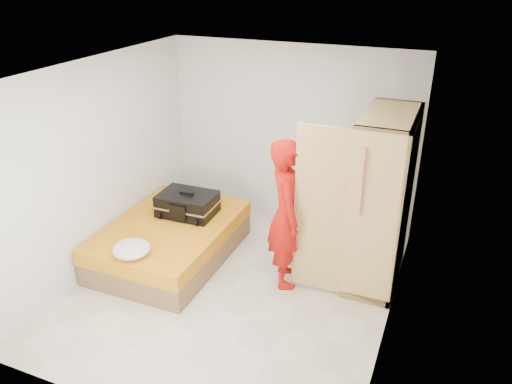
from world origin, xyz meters
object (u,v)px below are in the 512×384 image
at_px(person, 287,214).
at_px(round_cushion, 132,249).
at_px(bed, 171,241).
at_px(wardrobe, 376,205).
at_px(suitcase, 187,204).

bearing_deg(person, round_cushion, 95.52).
bearing_deg(round_cushion, bed, 89.61).
relative_size(person, round_cushion, 4.24).
bearing_deg(bed, wardrobe, 12.31).
bearing_deg(wardrobe, suitcase, -175.18).
relative_size(suitcase, round_cushion, 1.78).
bearing_deg(suitcase, round_cushion, -96.10).
bearing_deg(suitcase, bed, -104.84).
height_order(person, round_cushion, person).
xyz_separation_m(bed, wardrobe, (2.50, 0.55, 0.75)).
xyz_separation_m(suitcase, round_cushion, (-0.08, -1.15, -0.06)).
relative_size(bed, round_cushion, 4.68).
xyz_separation_m(bed, suitcase, (0.08, 0.34, 0.39)).
height_order(bed, wardrobe, wardrobe).
bearing_deg(round_cushion, person, 29.92).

